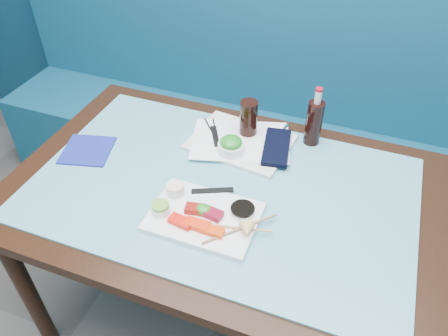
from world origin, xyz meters
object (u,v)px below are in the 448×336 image
(cola_glass, at_px, (249,118))
(cola_bottle_body, at_px, (314,123))
(sashimi_plate, at_px, (204,217))
(blue_napkin, at_px, (87,150))
(booth_bench, at_px, (280,136))
(seaweed_bowl, at_px, (231,148))
(serving_tray, at_px, (240,142))
(dining_table, at_px, (222,206))

(cola_glass, bearing_deg, cola_bottle_body, 11.54)
(sashimi_plate, bearing_deg, blue_napkin, 163.42)
(cola_bottle_body, bearing_deg, booth_bench, 113.81)
(seaweed_bowl, distance_m, cola_bottle_body, 0.31)
(serving_tray, distance_m, seaweed_bowl, 0.08)
(dining_table, xyz_separation_m, cola_bottle_body, (0.22, 0.34, 0.17))
(dining_table, relative_size, blue_napkin, 8.33)
(booth_bench, xyz_separation_m, blue_napkin, (-0.52, -0.84, 0.39))
(dining_table, relative_size, cola_bottle_body, 8.36)
(dining_table, xyz_separation_m, seaweed_bowl, (-0.03, 0.16, 0.12))
(sashimi_plate, relative_size, cola_glass, 2.41)
(dining_table, relative_size, sashimi_plate, 4.35)
(booth_bench, height_order, sashimi_plate, booth_bench)
(cola_glass, height_order, blue_napkin, cola_glass)
(sashimi_plate, xyz_separation_m, blue_napkin, (-0.52, 0.15, -0.00))
(booth_bench, bearing_deg, cola_glass, -90.87)
(blue_napkin, bearing_deg, sashimi_plate, -16.51)
(serving_tray, bearing_deg, cola_bottle_body, 30.29)
(booth_bench, xyz_separation_m, seaweed_bowl, (-0.03, -0.68, 0.41))
(seaweed_bowl, distance_m, blue_napkin, 0.51)
(blue_napkin, bearing_deg, booth_bench, 58.32)
(serving_tray, bearing_deg, booth_bench, 95.45)
(seaweed_bowl, xyz_separation_m, cola_bottle_body, (0.25, 0.18, 0.05))
(cola_bottle_body, bearing_deg, dining_table, -122.86)
(sashimi_plate, bearing_deg, dining_table, 90.26)
(booth_bench, relative_size, seaweed_bowl, 32.57)
(sashimi_plate, bearing_deg, cola_glass, 91.11)
(booth_bench, distance_m, blue_napkin, 1.06)
(booth_bench, relative_size, cola_glass, 22.42)
(dining_table, xyz_separation_m, sashimi_plate, (0.00, -0.15, 0.10))
(sashimi_plate, relative_size, seaweed_bowl, 3.50)
(cola_glass, bearing_deg, serving_tray, -100.30)
(booth_bench, xyz_separation_m, dining_table, (0.00, -0.84, 0.29))
(dining_table, bearing_deg, blue_napkin, 179.62)
(serving_tray, bearing_deg, cola_glass, 86.89)
(dining_table, height_order, cola_glass, cola_glass)
(serving_tray, xyz_separation_m, cola_glass, (0.01, 0.05, 0.07))
(sashimi_plate, distance_m, serving_tray, 0.39)
(serving_tray, bearing_deg, sashimi_plate, -79.98)
(booth_bench, distance_m, dining_table, 0.89)
(blue_napkin, bearing_deg, serving_tray, 25.34)
(seaweed_bowl, xyz_separation_m, blue_napkin, (-0.49, -0.16, -0.03))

